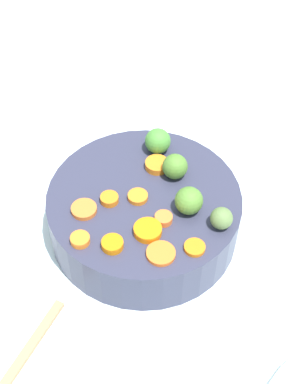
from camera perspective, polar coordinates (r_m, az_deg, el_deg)
The scene contains 16 objects.
tabletop at distance 0.87m, azimuth 3.70°, elevation -6.00°, with size 2.40×2.40×0.02m, color white.
serving_bowl_carrots at distance 0.85m, azimuth 0.00°, elevation -2.20°, with size 0.29×0.29×0.08m, color #303146.
carrot_slice_0 at distance 0.85m, azimuth 1.34°, elevation 2.77°, with size 0.04×0.04×0.01m, color orange.
carrot_slice_1 at distance 0.76m, azimuth -3.21°, elevation -5.29°, with size 0.03×0.03×0.01m, color orange.
carrot_slice_2 at distance 0.81m, azimuth -0.63°, elevation -0.47°, with size 0.03×0.03×0.01m, color orange.
carrot_slice_3 at distance 0.78m, azimuth 1.95°, elevation -2.62°, with size 0.03×0.03×0.01m, color orange.
carrot_slice_4 at distance 0.75m, azimuth 1.71°, elevation -6.24°, with size 0.04×0.04×0.01m, color orange.
carrot_slice_5 at distance 0.80m, azimuth -6.09°, elevation -1.75°, with size 0.04×0.04×0.01m, color orange.
carrot_slice_6 at distance 0.81m, azimuth -3.52°, elevation -0.71°, with size 0.03×0.03×0.01m, color orange.
carrot_slice_7 at distance 0.76m, azimuth 5.14°, elevation -5.62°, with size 0.03×0.03×0.01m, color orange.
carrot_slice_8 at distance 0.77m, azimuth 0.38°, elevation -3.91°, with size 0.04×0.04×0.01m, color orange.
carrot_slice_9 at distance 0.77m, azimuth -6.48°, elevation -4.81°, with size 0.03×0.03×0.01m, color orange.
brussels_sprout_0 at distance 0.87m, azimuth 1.41°, elevation 5.18°, with size 0.04×0.04×0.04m, color #448332.
brussels_sprout_1 at distance 0.83m, azimuth 3.15°, elevation 2.59°, with size 0.04×0.04×0.04m, color #4B772B.
brussels_sprout_2 at distance 0.78m, azimuth 7.84°, elevation -2.65°, with size 0.03×0.03×0.03m, color #58723E.
brussels_sprout_3 at distance 0.79m, azimuth 4.56°, elevation -0.88°, with size 0.04×0.04×0.04m, color #4E7B2D.
Camera 1 is at (0.23, 0.45, 0.71)m, focal length 52.71 mm.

